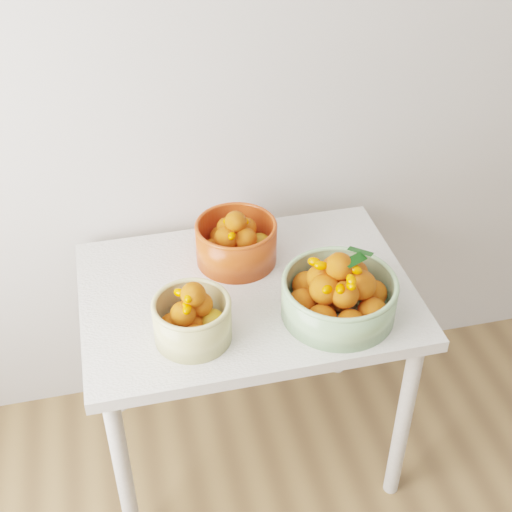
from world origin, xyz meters
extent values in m
cube|color=beige|center=(0.00, 2.00, 1.35)|extent=(4.00, 0.04, 2.70)
cube|color=silver|center=(-0.42, 1.60, 0.73)|extent=(1.00, 0.70, 0.04)
cylinder|color=silver|center=(-0.86, 1.31, 0.35)|extent=(0.05, 0.05, 0.71)
cylinder|color=silver|center=(0.02, 1.31, 0.35)|extent=(0.05, 0.05, 0.71)
cylinder|color=silver|center=(-0.86, 1.89, 0.35)|extent=(0.05, 0.05, 0.71)
cylinder|color=silver|center=(0.02, 1.89, 0.35)|extent=(0.05, 0.05, 0.71)
cylinder|color=tan|center=(-0.61, 1.43, 0.81)|extent=(0.27, 0.27, 0.12)
torus|color=tan|center=(-0.61, 1.43, 0.87)|extent=(0.28, 0.28, 0.02)
sphere|color=#D1660C|center=(-0.55, 1.43, 0.80)|extent=(0.07, 0.07, 0.07)
sphere|color=orange|center=(-0.60, 1.49, 0.80)|extent=(0.07, 0.07, 0.07)
sphere|color=orange|center=(-0.66, 1.43, 0.80)|extent=(0.08, 0.08, 0.08)
sphere|color=orange|center=(-0.61, 1.38, 0.80)|extent=(0.08, 0.08, 0.08)
sphere|color=orange|center=(-0.61, 1.43, 0.80)|extent=(0.07, 0.07, 0.07)
sphere|color=orange|center=(-0.58, 1.44, 0.86)|extent=(0.07, 0.07, 0.07)
sphere|color=orange|center=(-0.63, 1.42, 0.86)|extent=(0.07, 0.07, 0.07)
sphere|color=orange|center=(-0.60, 1.43, 0.90)|extent=(0.07, 0.07, 0.07)
ellipsoid|color=#F95A00|center=(-0.62, 1.42, 0.88)|extent=(0.04, 0.05, 0.04)
ellipsoid|color=#F95A00|center=(-0.58, 1.45, 0.90)|extent=(0.04, 0.05, 0.04)
ellipsoid|color=#F95A00|center=(-0.62, 1.40, 0.89)|extent=(0.04, 0.04, 0.03)
ellipsoid|color=#F95A00|center=(-0.63, 1.47, 0.89)|extent=(0.04, 0.05, 0.04)
ellipsoid|color=#F95A00|center=(-0.61, 1.41, 0.91)|extent=(0.04, 0.04, 0.03)
cylinder|color=#8AB17E|center=(-0.18, 1.43, 0.81)|extent=(0.39, 0.39, 0.12)
torus|color=#8AB17E|center=(-0.18, 1.43, 0.87)|extent=(0.39, 0.39, 0.02)
sphere|color=orange|center=(-0.08, 1.43, 0.80)|extent=(0.08, 0.08, 0.08)
sphere|color=orange|center=(-0.11, 1.51, 0.80)|extent=(0.08, 0.08, 0.08)
sphere|color=orange|center=(-0.18, 1.54, 0.80)|extent=(0.08, 0.08, 0.08)
sphere|color=orange|center=(-0.25, 1.51, 0.80)|extent=(0.09, 0.09, 0.09)
sphere|color=orange|center=(-0.29, 1.44, 0.80)|extent=(0.09, 0.09, 0.09)
sphere|color=orange|center=(-0.26, 1.36, 0.80)|extent=(0.09, 0.09, 0.09)
sphere|color=orange|center=(-0.18, 1.33, 0.80)|extent=(0.08, 0.08, 0.08)
sphere|color=orange|center=(-0.11, 1.36, 0.80)|extent=(0.09, 0.09, 0.09)
sphere|color=orange|center=(-0.18, 1.43, 0.80)|extent=(0.08, 0.08, 0.08)
sphere|color=orange|center=(-0.13, 1.46, 0.87)|extent=(0.08, 0.08, 0.08)
sphere|color=orange|center=(-0.18, 1.49, 0.87)|extent=(0.08, 0.08, 0.08)
sphere|color=orange|center=(-0.23, 1.46, 0.87)|extent=(0.08, 0.08, 0.08)
sphere|color=orange|center=(-0.23, 1.41, 0.87)|extent=(0.09, 0.09, 0.09)
sphere|color=orange|center=(-0.19, 1.38, 0.87)|extent=(0.08, 0.08, 0.08)
sphere|color=orange|center=(-0.13, 1.41, 0.87)|extent=(0.09, 0.09, 0.09)
sphere|color=orange|center=(-0.19, 1.44, 0.92)|extent=(0.08, 0.08, 0.08)
ellipsoid|color=#F95A00|center=(-0.19, 1.43, 0.90)|extent=(0.05, 0.04, 0.03)
ellipsoid|color=#F95A00|center=(-0.19, 1.45, 0.90)|extent=(0.05, 0.05, 0.04)
ellipsoid|color=#F95A00|center=(-0.15, 1.41, 0.93)|extent=(0.05, 0.05, 0.04)
ellipsoid|color=#F95A00|center=(-0.24, 1.38, 0.89)|extent=(0.05, 0.05, 0.04)
ellipsoid|color=#F95A00|center=(-0.18, 1.47, 0.93)|extent=(0.04, 0.05, 0.04)
ellipsoid|color=#F95A00|center=(-0.24, 1.44, 0.93)|extent=(0.04, 0.03, 0.03)
ellipsoid|color=#F95A00|center=(-0.18, 1.36, 0.93)|extent=(0.03, 0.04, 0.03)
ellipsoid|color=#F95A00|center=(-0.25, 1.48, 0.91)|extent=(0.05, 0.05, 0.03)
ellipsoid|color=#F95A00|center=(-0.21, 1.37, 0.90)|extent=(0.04, 0.05, 0.04)
ellipsoid|color=#F95A00|center=(-0.18, 1.46, 0.89)|extent=(0.04, 0.05, 0.04)
ellipsoid|color=#F95A00|center=(-0.20, 1.42, 0.90)|extent=(0.05, 0.05, 0.03)
ellipsoid|color=#F95A00|center=(-0.19, 1.45, 0.92)|extent=(0.04, 0.05, 0.03)
ellipsoid|color=#F95A00|center=(-0.18, 1.35, 0.92)|extent=(0.03, 0.05, 0.04)
cylinder|color=red|center=(-0.41, 1.75, 0.82)|extent=(0.33, 0.33, 0.13)
torus|color=red|center=(-0.41, 1.75, 0.88)|extent=(0.33, 0.33, 0.01)
sphere|color=#D1660C|center=(-0.34, 1.75, 0.80)|extent=(0.07, 0.07, 0.07)
sphere|color=#D1660C|center=(-0.38, 1.82, 0.80)|extent=(0.07, 0.07, 0.07)
sphere|color=orange|center=(-0.45, 1.82, 0.80)|extent=(0.07, 0.07, 0.07)
sphere|color=orange|center=(-0.49, 1.75, 0.80)|extent=(0.08, 0.08, 0.08)
sphere|color=orange|center=(-0.45, 1.68, 0.80)|extent=(0.07, 0.07, 0.07)
sphere|color=orange|center=(-0.37, 1.69, 0.80)|extent=(0.07, 0.07, 0.07)
sphere|color=orange|center=(-0.41, 1.75, 0.80)|extent=(0.07, 0.07, 0.07)
sphere|color=orange|center=(-0.38, 1.77, 0.85)|extent=(0.07, 0.07, 0.07)
sphere|color=orange|center=(-0.44, 1.79, 0.85)|extent=(0.07, 0.07, 0.07)
sphere|color=orange|center=(-0.45, 1.73, 0.85)|extent=(0.08, 0.08, 0.08)
sphere|color=orange|center=(-0.39, 1.72, 0.85)|extent=(0.07, 0.07, 0.07)
sphere|color=orange|center=(-0.42, 1.75, 0.90)|extent=(0.07, 0.07, 0.07)
ellipsoid|color=#F95A00|center=(-0.40, 1.79, 0.90)|extent=(0.03, 0.04, 0.03)
ellipsoid|color=#F95A00|center=(-0.40, 1.78, 0.88)|extent=(0.04, 0.04, 0.03)
ellipsoid|color=#F95A00|center=(-0.41, 1.76, 0.87)|extent=(0.05, 0.04, 0.04)
ellipsoid|color=#F95A00|center=(-0.39, 1.76, 0.87)|extent=(0.05, 0.04, 0.03)
ellipsoid|color=#F95A00|center=(-0.39, 1.75, 0.90)|extent=(0.04, 0.04, 0.04)
ellipsoid|color=#F95A00|center=(-0.43, 1.74, 0.89)|extent=(0.04, 0.04, 0.03)
ellipsoid|color=#F95A00|center=(-0.44, 1.69, 0.89)|extent=(0.04, 0.04, 0.03)
ellipsoid|color=#F95A00|center=(-0.39, 1.76, 0.89)|extent=(0.04, 0.04, 0.03)
ellipsoid|color=#F95A00|center=(-0.44, 1.75, 0.90)|extent=(0.04, 0.03, 0.02)
camera|label=1|loc=(-0.77, -0.01, 2.15)|focal=50.00mm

